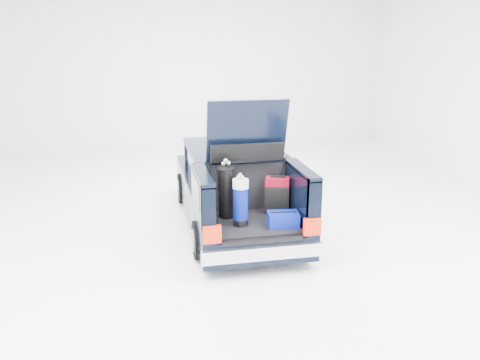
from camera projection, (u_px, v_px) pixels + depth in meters
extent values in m
plane|color=white|center=(235.00, 224.00, 9.49)|extent=(14.00, 14.00, 0.00)
cube|color=black|center=(228.00, 188.00, 9.96)|extent=(1.75, 3.00, 0.70)
cube|color=black|center=(216.00, 172.00, 11.46)|extent=(1.70, 0.30, 0.50)
cube|color=#B2B2B9|center=(215.00, 174.00, 11.62)|extent=(1.72, 0.10, 0.22)
cube|color=black|center=(233.00, 164.00, 9.32)|extent=(1.55, 1.95, 0.54)
cube|color=black|center=(233.00, 148.00, 9.23)|extent=(1.62, 2.05, 0.06)
cube|color=black|center=(253.00, 237.00, 7.98)|extent=(1.75, 1.30, 0.40)
cube|color=black|center=(253.00, 223.00, 7.94)|extent=(1.32, 1.18, 0.05)
cube|color=black|center=(203.00, 203.00, 7.66)|extent=(0.20, 1.30, 0.85)
cube|color=black|center=(301.00, 196.00, 7.95)|extent=(0.20, 1.30, 0.85)
cube|color=black|center=(202.00, 175.00, 7.53)|extent=(0.20, 1.30, 0.06)
cube|color=black|center=(302.00, 169.00, 7.83)|extent=(0.20, 1.30, 0.06)
cube|color=black|center=(245.00, 188.00, 8.39)|extent=(1.36, 0.08, 0.84)
cube|color=#B2B2B9|center=(263.00, 253.00, 7.33)|extent=(1.80, 0.12, 0.20)
cube|color=#AB1907|center=(212.00, 234.00, 7.12)|extent=(0.26, 0.07, 0.26)
cube|color=#AB1907|center=(312.00, 227.00, 7.40)|extent=(0.26, 0.07, 0.26)
cube|color=black|center=(263.00, 241.00, 7.32)|extent=(1.20, 0.06, 0.06)
cube|color=black|center=(247.00, 131.00, 7.95)|extent=(1.28, 0.33, 1.03)
cube|color=black|center=(246.00, 122.00, 7.95)|extent=(0.95, 0.17, 0.54)
cylinder|color=black|center=(183.00, 188.00, 10.61)|extent=(0.20, 0.62, 0.62)
cylinder|color=slate|center=(183.00, 188.00, 10.61)|extent=(0.23, 0.36, 0.36)
cylinder|color=black|center=(259.00, 184.00, 10.92)|extent=(0.20, 0.62, 0.62)
cylinder|color=slate|center=(259.00, 184.00, 10.92)|extent=(0.23, 0.36, 0.36)
cylinder|color=black|center=(200.00, 240.00, 7.98)|extent=(0.20, 0.62, 0.62)
cylinder|color=slate|center=(200.00, 240.00, 7.98)|extent=(0.23, 0.36, 0.36)
cylinder|color=black|center=(299.00, 232.00, 8.29)|extent=(0.20, 0.62, 0.62)
cylinder|color=slate|center=(299.00, 232.00, 8.29)|extent=(0.23, 0.36, 0.36)
cube|color=#640310|center=(277.00, 195.00, 8.25)|extent=(0.44, 0.36, 0.60)
cube|color=black|center=(278.00, 177.00, 8.16)|extent=(0.24, 0.14, 0.03)
cube|color=black|center=(279.00, 201.00, 8.16)|extent=(0.37, 0.16, 0.46)
cylinder|color=black|center=(226.00, 193.00, 7.97)|extent=(0.37, 0.45, 0.88)
cube|color=white|center=(225.00, 189.00, 8.06)|extent=(0.10, 0.05, 0.30)
sphere|color=#99999E|center=(223.00, 164.00, 7.85)|extent=(0.07, 0.07, 0.07)
sphere|color=#99999E|center=(229.00, 163.00, 7.81)|extent=(0.07, 0.07, 0.07)
cylinder|color=black|center=(241.00, 222.00, 7.79)|extent=(0.27, 0.27, 0.09)
cylinder|color=#040F6B|center=(241.00, 203.00, 7.71)|extent=(0.25, 0.25, 0.52)
cylinder|color=white|center=(241.00, 184.00, 7.62)|extent=(0.27, 0.27, 0.13)
sphere|color=#99999E|center=(242.00, 177.00, 7.62)|extent=(0.06, 0.06, 0.06)
sphere|color=#99999E|center=(240.00, 175.00, 7.62)|extent=(0.06, 0.06, 0.06)
cube|color=#040F6B|center=(283.00, 219.00, 7.71)|extent=(0.49, 0.35, 0.22)
cylinder|color=black|center=(283.00, 212.00, 7.68)|extent=(0.40, 0.07, 0.02)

